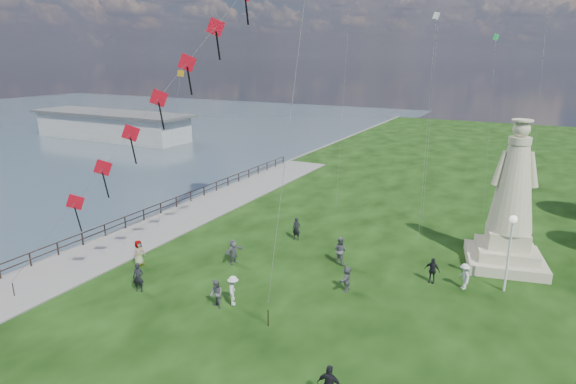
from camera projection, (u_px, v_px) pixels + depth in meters
The scene contains 16 objects.
waterfront at pixel (126, 236), 36.09m from camera, with size 200.00×200.00×1.51m.
pier_pavilion at pixel (111, 125), 80.09m from camera, with size 30.00×8.00×4.40m.
statue at pixel (510, 213), 30.04m from camera, with size 5.44×5.44×9.34m.
lamppost at pixel (511, 237), 26.63m from camera, with size 0.42×0.42×4.56m.
person_0 at pixel (138, 277), 27.32m from camera, with size 0.61×0.40×1.69m, color black.
person_1 at pixel (216, 294), 25.47m from camera, with size 0.78×0.48×1.61m, color #595960.
person_2 at pixel (233, 291), 25.82m from camera, with size 1.07×0.55×1.66m, color silver.
person_5 at pixel (233, 251), 30.99m from camera, with size 1.52×0.65×1.64m, color #595960.
person_6 at pixel (296, 229), 34.99m from camera, with size 0.61×0.40×1.68m, color black.
person_7 at pixel (340, 250), 30.91m from camera, with size 0.89×0.55×1.83m, color #595960.
person_8 at pixel (464, 276), 27.61m from camera, with size 0.99×0.51×1.53m, color silver.
person_9 at pixel (432, 270), 28.37m from camera, with size 0.91×0.47×1.56m, color black.
person_10 at pixel (139, 253), 30.79m from camera, with size 0.81×0.50×1.65m, color #595960.
person_11 at pixel (347, 279), 27.39m from camera, with size 1.39×0.60×1.50m, color #595960.
red_kite_train at pixel (156, 104), 25.96m from camera, with size 10.34×9.35×16.79m.
small_kites at pixel (437, 16), 35.94m from camera, with size 32.67×20.36×33.60m.
Camera 1 is at (11.20, -15.34, 12.98)m, focal length 30.00 mm.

